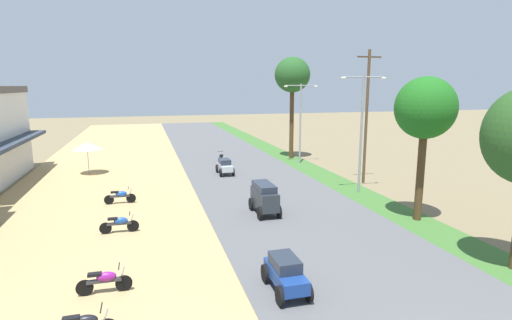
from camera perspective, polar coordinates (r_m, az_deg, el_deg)
The scene contains 13 objects.
parked_motorbike_second at distance 14.90m, azimuth -20.63°, elevation -15.59°, with size 1.80×0.54×0.94m.
parked_motorbike_third at distance 20.27m, azimuth -18.76°, elevation -8.43°, with size 1.80×0.54×0.94m.
parked_motorbike_fourth at distance 25.09m, azimuth -18.68°, elevation -4.80°, with size 1.80×0.54×0.94m.
vendor_umbrella at distance 33.93m, azimuth -22.83°, elevation 1.85°, with size 2.20×2.20×2.52m.
median_tree_second at distance 21.77m, azimuth 22.89°, elevation 6.60°, with size 2.99×2.99×7.33m.
median_tree_third at distance 38.19m, azimuth 5.18°, elevation 11.76°, with size 3.29×3.29×9.48m.
streetlamp_near at distance 26.46m, azimuth 14.74°, elevation 4.73°, with size 3.16×0.20×7.55m.
streetlamp_mid at distance 35.81m, azimuth 6.32°, elevation 6.00°, with size 3.16×0.20×7.03m.
utility_pole_near at distance 29.44m, azimuth 15.40°, elevation 6.13°, with size 1.80×0.20×9.37m.
car_sedan_blue at distance 14.09m, azimuth 4.19°, elevation -15.62°, with size 1.10×2.26×1.19m.
car_van_charcoal at distance 21.77m, azimuth 1.21°, elevation -5.25°, with size 1.19×2.41×1.67m.
car_sedan_silver at distance 31.56m, azimuth -4.45°, elevation -0.83°, with size 1.10×2.26×1.19m.
motorbike_ahead_second at distance 36.40m, azimuth -4.95°, elevation 0.41°, with size 0.54×1.80×0.94m.
Camera 1 is at (-7.50, -5.56, 6.95)m, focal length 28.21 mm.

